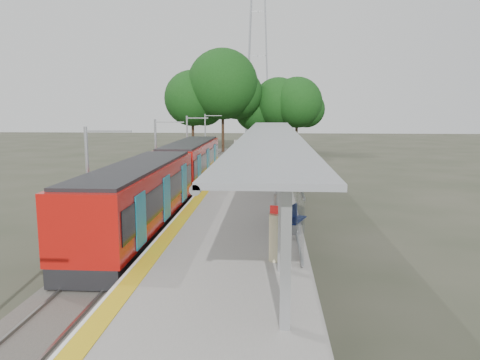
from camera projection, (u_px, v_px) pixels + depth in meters
The scene contains 16 objects.
ground at pixel (212, 326), 13.42m from camera, with size 200.00×200.00×0.00m, color #474438.
trackbed at pixel (185, 193), 33.42m from camera, with size 3.00×70.00×0.24m, color #59544C.
platform at pixel (248, 189), 33.06m from camera, with size 6.00×50.00×1.00m, color gray.
tactile_strip at pixel (212, 181), 33.15m from camera, with size 0.60×50.00×0.02m, color gold.
end_fence at pixel (258, 145), 57.48m from camera, with size 6.00×0.10×1.20m, color #9EA0A5.
train at pixel (171, 176), 28.51m from camera, with size 2.74×27.60×3.62m.
canopy at pixel (271, 140), 28.62m from camera, with size 3.27×38.00×3.66m.
pylon at pixel (258, 34), 82.50m from camera, with size 8.00×4.00×38.00m, color #9EA0A5, non-canonical shape.
tree_cluster at pixel (241, 95), 63.12m from camera, with size 21.31×11.24×13.88m.
catenary_masts at pixel (157, 156), 32.12m from camera, with size 2.08×48.16×5.40m.
bench_near at pixel (294, 218), 19.83m from camera, with size 1.02×1.65×1.08m.
bench_mid at pixel (283, 174), 33.08m from camera, with size 0.75×1.50×0.98m.
bench_far at pixel (280, 161), 41.47m from camera, with size 0.69×1.46×0.96m.
info_pillar_near at pixel (275, 237), 15.93m from camera, with size 0.43×0.43×1.93m.
info_pillar_far at pixel (265, 171), 33.15m from camera, with size 0.39×0.39×1.72m.
litter_bin at pixel (279, 204), 22.82m from camera, with size 0.51×0.51×1.03m, color #9EA0A5.
Camera 1 is at (1.65, -12.53, 6.23)m, focal length 35.00 mm.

